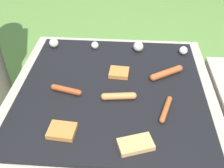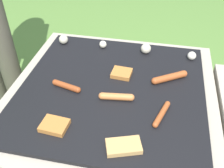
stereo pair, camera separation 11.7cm
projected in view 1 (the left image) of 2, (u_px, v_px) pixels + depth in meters
The scene contains 10 objects.
ground_plane at pixel (112, 149), 1.47m from camera, with size 14.00×14.00×0.00m, color #567F38.
grill at pixel (112, 122), 1.33m from camera, with size 0.93×0.93×0.45m.
sausage_front_center at pixel (66, 90), 1.15m from camera, with size 0.14×0.06×0.03m.
sausage_mid_right at pixel (166, 73), 1.24m from camera, with size 0.16×0.11×0.03m.
sausage_back_right at pixel (166, 109), 1.06m from camera, with size 0.06×0.15×0.02m.
sausage_mid_left at pixel (119, 96), 1.11m from camera, with size 0.15×0.05×0.03m.
bread_slice_left at pixel (62, 131), 0.97m from camera, with size 0.11×0.09×0.02m.
bread_slice_center at pixel (136, 144), 0.92m from camera, with size 0.14×0.11×0.02m.
bread_slice_right at pixel (119, 73), 1.25m from camera, with size 0.10×0.09×0.02m.
mushroom_row at pixel (115, 46), 1.41m from camera, with size 0.75×0.07×0.05m.
Camera 1 is at (0.06, -0.90, 1.21)m, focal length 42.00 mm.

